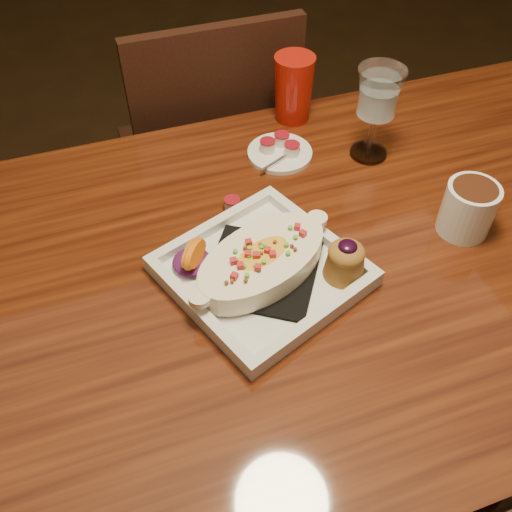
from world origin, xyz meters
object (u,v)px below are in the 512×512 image
object	(u,v)px
coffee_mug	(470,206)
red_tumbler	(294,89)
plate	(268,265)
chair_far	(210,158)
goblet	(378,98)
saucer	(280,151)
table	(300,295)

from	to	relation	value
coffee_mug	red_tumbler	distance (m)	0.45
plate	chair_far	bearing A→B (deg)	62.64
goblet	red_tumbler	distance (m)	0.21
coffee_mug	saucer	size ratio (longest dim) A/B	0.95
table	plate	bearing A→B (deg)	-166.83
table	chair_far	size ratio (longest dim) A/B	1.61
goblet	table	bearing A→B (deg)	-136.20
table	plate	size ratio (longest dim) A/B	4.16
chair_far	red_tumbler	world-z (taller)	chair_far
plate	goblet	world-z (taller)	goblet
coffee_mug	table	bearing A→B (deg)	154.82
table	goblet	distance (m)	0.40
red_tumbler	goblet	bearing A→B (deg)	-60.42
coffee_mug	red_tumbler	size ratio (longest dim) A/B	0.88
chair_far	goblet	bearing A→B (deg)	120.31
coffee_mug	plate	bearing A→B (deg)	158.27
coffee_mug	saucer	bearing A→B (deg)	106.60
table	coffee_mug	distance (m)	0.33
saucer	coffee_mug	bearing A→B (deg)	-52.64
coffee_mug	red_tumbler	xyz separation A→B (m)	(-0.16, 0.42, 0.02)
red_tumbler	chair_far	bearing A→B (deg)	120.86
red_tumbler	coffee_mug	bearing A→B (deg)	-69.32
chair_far	plate	distance (m)	0.71
coffee_mug	goblet	world-z (taller)	goblet
table	goblet	world-z (taller)	goblet
plate	goblet	distance (m)	0.40
plate	red_tumbler	size ratio (longest dim) A/B	2.52
table	plate	world-z (taller)	plate
goblet	plate	bearing A→B (deg)	-141.67
table	red_tumbler	size ratio (longest dim) A/B	10.51
saucer	goblet	bearing A→B (deg)	-18.16
table	chair_far	distance (m)	0.65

